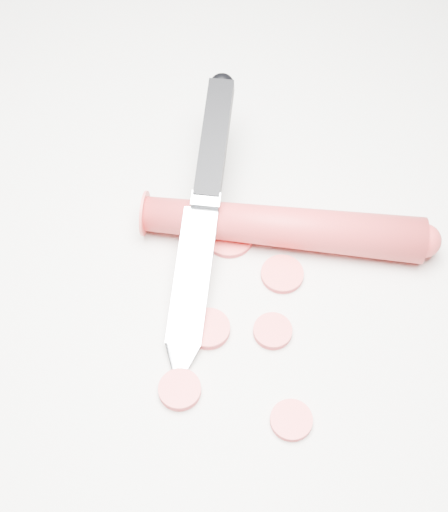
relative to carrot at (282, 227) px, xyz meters
The scene contains 9 objects.
ground 0.05m from the carrot, 74.78° to the right, with size 2.40×2.40×0.00m, color beige.
carrot is the anchor object (origin of this frame).
carrot_slice_0 0.09m from the carrot, 59.03° to the right, with size 0.03×0.03×0.01m, color #E2413F.
carrot_slice_1 0.04m from the carrot, 53.35° to the right, with size 0.03×0.03×0.01m, color #E2413F.
carrot_slice_2 0.10m from the carrot, 87.33° to the right, with size 0.03×0.03×0.01m, color #E2413F.
carrot_slice_3 0.15m from the carrot, 52.13° to the right, with size 0.03×0.03×0.01m, color #E2413F.
carrot_slice_4 0.05m from the carrot, 144.10° to the right, with size 0.04×0.04×0.01m, color #E2413F.
carrot_slice_5 0.15m from the carrot, 82.94° to the right, with size 0.03×0.03×0.01m, color #E2413F.
kitchen_knife 0.07m from the carrot, 138.39° to the right, with size 0.15×0.23×0.08m, color silver, non-canonical shape.
Camera 1 is at (0.15, -0.25, 0.48)m, focal length 50.00 mm.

